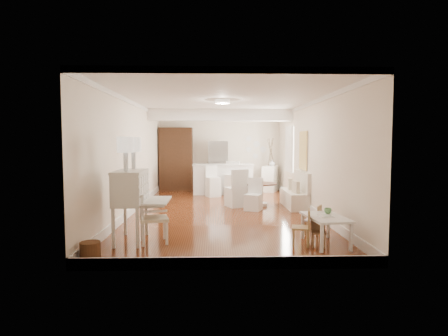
{
  "coord_description": "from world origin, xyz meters",
  "views": [
    {
      "loc": [
        -0.2,
        -9.61,
        1.78
      ],
      "look_at": [
        0.06,
        0.3,
        1.09
      ],
      "focal_mm": 30.0,
      "sensor_mm": 36.0,
      "label": 1
    }
  ],
  "objects_px": {
    "kids_chair_a": "(301,227)",
    "slip_chair_near": "(253,194)",
    "wicker_basket": "(90,252)",
    "breakfast_counter": "(223,179)",
    "bar_stool_left": "(213,181)",
    "pantry_cabinet": "(176,159)",
    "secretary_bureau": "(131,206)",
    "gustavian_armchair": "(154,218)",
    "bar_stool_right": "(232,179)",
    "kids_table": "(325,230)",
    "kids_chair_b": "(313,220)",
    "dining_table": "(260,194)",
    "kids_chair_c": "(318,232)",
    "sideboard": "(271,178)",
    "fridge": "(228,166)",
    "slip_chair_far": "(236,188)"
  },
  "relations": [
    {
      "from": "dining_table",
      "to": "kids_chair_b",
      "type": "bearing_deg",
      "value": -79.43
    },
    {
      "from": "kids_chair_a",
      "to": "bar_stool_left",
      "type": "height_order",
      "value": "bar_stool_left"
    },
    {
      "from": "slip_chair_near",
      "to": "slip_chair_far",
      "type": "xyz_separation_m",
      "value": [
        -0.41,
        0.59,
        0.1
      ]
    },
    {
      "from": "slip_chair_near",
      "to": "bar_stool_right",
      "type": "bearing_deg",
      "value": 122.67
    },
    {
      "from": "fridge",
      "to": "sideboard",
      "type": "bearing_deg",
      "value": -12.34
    },
    {
      "from": "bar_stool_right",
      "to": "sideboard",
      "type": "bearing_deg",
      "value": 47.1
    },
    {
      "from": "slip_chair_near",
      "to": "bar_stool_left",
      "type": "relative_size",
      "value": 0.84
    },
    {
      "from": "wicker_basket",
      "to": "dining_table",
      "type": "xyz_separation_m",
      "value": [
        3.12,
        4.82,
        0.17
      ]
    },
    {
      "from": "slip_chair_near",
      "to": "wicker_basket",
      "type": "bearing_deg",
      "value": -101.12
    },
    {
      "from": "pantry_cabinet",
      "to": "fridge",
      "type": "distance_m",
      "value": 1.92
    },
    {
      "from": "wicker_basket",
      "to": "gustavian_armchair",
      "type": "bearing_deg",
      "value": 53.02
    },
    {
      "from": "kids_chair_c",
      "to": "gustavian_armchair",
      "type": "bearing_deg",
      "value": -176.6
    },
    {
      "from": "wicker_basket",
      "to": "kids_chair_c",
      "type": "relative_size",
      "value": 0.6
    },
    {
      "from": "bar_stool_left",
      "to": "pantry_cabinet",
      "type": "height_order",
      "value": "pantry_cabinet"
    },
    {
      "from": "slip_chair_near",
      "to": "kids_chair_b",
      "type": "bearing_deg",
      "value": -47.81
    },
    {
      "from": "gustavian_armchair",
      "to": "wicker_basket",
      "type": "xyz_separation_m",
      "value": [
        -0.78,
        -1.04,
        -0.3
      ]
    },
    {
      "from": "breakfast_counter",
      "to": "pantry_cabinet",
      "type": "xyz_separation_m",
      "value": [
        -1.7,
        1.08,
        0.63
      ]
    },
    {
      "from": "dining_table",
      "to": "fridge",
      "type": "xyz_separation_m",
      "value": [
        -0.77,
        3.42,
        0.58
      ]
    },
    {
      "from": "kids_table",
      "to": "pantry_cabinet",
      "type": "bearing_deg",
      "value": 114.12
    },
    {
      "from": "pantry_cabinet",
      "to": "sideboard",
      "type": "relative_size",
      "value": 2.38
    },
    {
      "from": "dining_table",
      "to": "slip_chair_far",
      "type": "distance_m",
      "value": 0.71
    },
    {
      "from": "dining_table",
      "to": "pantry_cabinet",
      "type": "distance_m",
      "value": 4.44
    },
    {
      "from": "secretary_bureau",
      "to": "gustavian_armchair",
      "type": "xyz_separation_m",
      "value": [
        0.43,
        -0.12,
        -0.19
      ]
    },
    {
      "from": "kids_chair_c",
      "to": "breakfast_counter",
      "type": "distance_m",
      "value": 6.64
    },
    {
      "from": "kids_chair_b",
      "to": "kids_table",
      "type": "bearing_deg",
      "value": 31.34
    },
    {
      "from": "gustavian_armchair",
      "to": "dining_table",
      "type": "bearing_deg",
      "value": -45.35
    },
    {
      "from": "slip_chair_near",
      "to": "breakfast_counter",
      "type": "xyz_separation_m",
      "value": [
        -0.72,
        3.07,
        0.09
      ]
    },
    {
      "from": "wicker_basket",
      "to": "bar_stool_left",
      "type": "xyz_separation_m",
      "value": [
        1.81,
        6.61,
        0.35
      ]
    },
    {
      "from": "kids_chair_a",
      "to": "slip_chair_near",
      "type": "relative_size",
      "value": 0.76
    },
    {
      "from": "secretary_bureau",
      "to": "fridge",
      "type": "relative_size",
      "value": 0.71
    },
    {
      "from": "wicker_basket",
      "to": "breakfast_counter",
      "type": "distance_m",
      "value": 7.52
    },
    {
      "from": "kids_table",
      "to": "sideboard",
      "type": "height_order",
      "value": "sideboard"
    },
    {
      "from": "wicker_basket",
      "to": "breakfast_counter",
      "type": "bearing_deg",
      "value": 73.37
    },
    {
      "from": "dining_table",
      "to": "breakfast_counter",
      "type": "distance_m",
      "value": 2.57
    },
    {
      "from": "gustavian_armchair",
      "to": "fridge",
      "type": "height_order",
      "value": "fridge"
    },
    {
      "from": "kids_table",
      "to": "kids_chair_c",
      "type": "relative_size",
      "value": 2.0
    },
    {
      "from": "bar_stool_right",
      "to": "secretary_bureau",
      "type": "bearing_deg",
      "value": -99.7
    },
    {
      "from": "pantry_cabinet",
      "to": "sideboard",
      "type": "xyz_separation_m",
      "value": [
        3.44,
        -0.37,
        -0.69
      ]
    },
    {
      "from": "kids_chair_c",
      "to": "fridge",
      "type": "bearing_deg",
      "value": 109.31
    },
    {
      "from": "kids_table",
      "to": "breakfast_counter",
      "type": "height_order",
      "value": "breakfast_counter"
    },
    {
      "from": "secretary_bureau",
      "to": "kids_chair_b",
      "type": "xyz_separation_m",
      "value": [
        3.39,
        0.36,
        -0.35
      ]
    },
    {
      "from": "kids_chair_a",
      "to": "sideboard",
      "type": "distance_m",
      "value": 7.14
    },
    {
      "from": "dining_table",
      "to": "breakfast_counter",
      "type": "xyz_separation_m",
      "value": [
        -0.97,
        2.37,
        0.2
      ]
    },
    {
      "from": "kids_chair_b",
      "to": "fridge",
      "type": "relative_size",
      "value": 0.33
    },
    {
      "from": "gustavian_armchair",
      "to": "wicker_basket",
      "type": "relative_size",
      "value": 2.99
    },
    {
      "from": "wicker_basket",
      "to": "breakfast_counter",
      "type": "xyz_separation_m",
      "value": [
        2.15,
        7.2,
        0.37
      ]
    },
    {
      "from": "gustavian_armchair",
      "to": "sideboard",
      "type": "relative_size",
      "value": 0.93
    },
    {
      "from": "kids_chair_b",
      "to": "bar_stool_left",
      "type": "xyz_separation_m",
      "value": [
        -1.93,
        5.09,
        0.21
      ]
    },
    {
      "from": "secretary_bureau",
      "to": "bar_stool_left",
      "type": "distance_m",
      "value": 5.64
    },
    {
      "from": "gustavian_armchair",
      "to": "bar_stool_left",
      "type": "relative_size",
      "value": 0.9
    }
  ]
}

